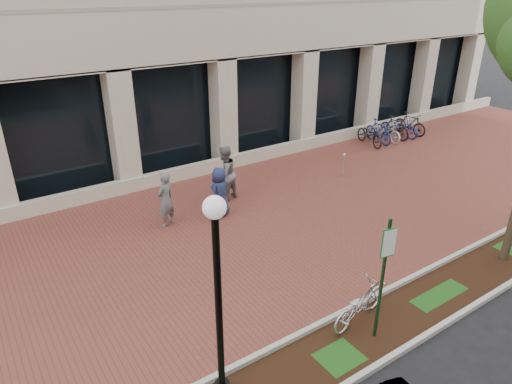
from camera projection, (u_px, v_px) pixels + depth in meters
ground at (250, 227)px, 13.79m from camera, size 120.00×120.00×0.00m
brick_plaza at (250, 227)px, 13.79m from camera, size 40.00×9.00×0.01m
planting_strip at (384, 325)px, 9.84m from camera, size 40.00×1.50×0.01m
curb_plaza_side at (359, 305)px, 10.38m from camera, size 40.00×0.12×0.12m
curb_street_side at (413, 344)px, 9.26m from camera, size 40.00×0.12×0.12m
parking_sign at (384, 267)px, 8.82m from camera, size 0.34×0.07×2.78m
lamppost at (218, 294)px, 7.24m from camera, size 0.36×0.36×3.96m
locked_bicycle at (359, 303)px, 9.81m from camera, size 1.82×0.90×0.91m
pedestrian_left at (166, 200)px, 13.56m from camera, size 0.75×0.65×1.72m
pedestrian_mid at (225, 174)px, 15.15m from camera, size 1.11×0.98×1.90m
pedestrian_right at (220, 192)px, 14.14m from camera, size 0.94×0.82×1.62m
bollard at (343, 165)px, 17.16m from camera, size 0.12×0.12×0.94m
bike_rack_cluster at (390, 129)px, 21.25m from camera, size 3.55×1.91×1.06m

